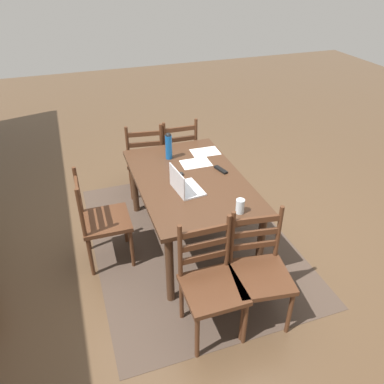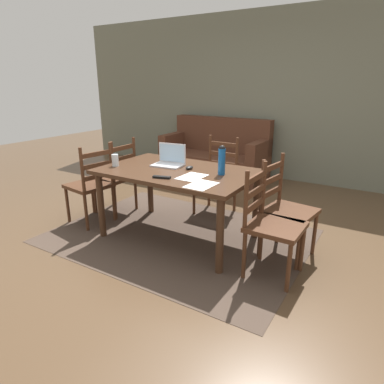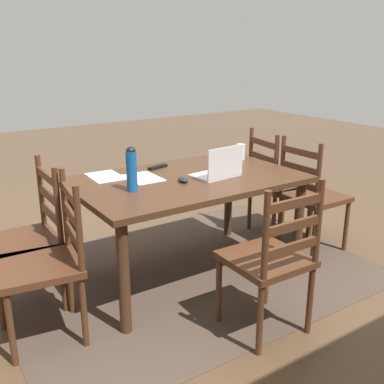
% 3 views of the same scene
% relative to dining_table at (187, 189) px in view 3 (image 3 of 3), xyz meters
% --- Properties ---
extents(ground_plane, '(14.00, 14.00, 0.00)m').
position_rel_dining_table_xyz_m(ground_plane, '(0.00, 0.00, -0.66)').
color(ground_plane, brown).
extents(area_rug, '(2.64, 1.95, 0.01)m').
position_rel_dining_table_xyz_m(area_rug, '(0.00, 0.00, -0.66)').
color(area_rug, '#47382D').
rests_on(area_rug, ground).
extents(dining_table, '(1.58, 1.00, 0.75)m').
position_rel_dining_table_xyz_m(dining_table, '(0.00, 0.00, 0.00)').
color(dining_table, '#422819').
rests_on(dining_table, ground).
extents(chair_left_far, '(0.44, 0.44, 0.95)m').
position_rel_dining_table_xyz_m(chair_left_far, '(-1.08, 0.20, -0.20)').
color(chair_left_far, '#4C2B19').
rests_on(chair_left_far, ground).
extents(chair_left_near, '(0.50, 0.50, 0.95)m').
position_rel_dining_table_xyz_m(chair_left_near, '(-1.08, -0.21, -0.20)').
color(chair_left_near, '#4C2B19').
rests_on(chair_left_near, ground).
extents(chair_right_near, '(0.45, 0.45, 0.95)m').
position_rel_dining_table_xyz_m(chair_right_near, '(1.08, -0.20, -0.20)').
color(chair_right_near, '#4C2B19').
rests_on(chair_right_near, ground).
extents(chair_right_far, '(0.50, 0.50, 0.95)m').
position_rel_dining_table_xyz_m(chair_right_far, '(1.08, 0.21, -0.20)').
color(chair_right_far, '#4C2B19').
rests_on(chair_right_far, ground).
extents(chair_far_head, '(0.45, 0.45, 0.95)m').
position_rel_dining_table_xyz_m(chair_far_head, '(0.00, 0.87, -0.20)').
color(chair_far_head, '#4C2B19').
rests_on(chair_far_head, ground).
extents(laptop, '(0.34, 0.25, 0.23)m').
position_rel_dining_table_xyz_m(laptop, '(-0.19, 0.13, 0.15)').
color(laptop, silver).
rests_on(laptop, dining_table).
extents(water_bottle, '(0.07, 0.07, 0.29)m').
position_rel_dining_table_xyz_m(water_bottle, '(0.46, 0.07, 0.24)').
color(water_bottle, '#145199').
rests_on(water_bottle, dining_table).
extents(drinking_glass, '(0.07, 0.07, 0.13)m').
position_rel_dining_table_xyz_m(drinking_glass, '(-0.66, -0.21, 0.15)').
color(drinking_glass, silver).
rests_on(drinking_glass, dining_table).
extents(computer_mouse, '(0.07, 0.11, 0.03)m').
position_rel_dining_table_xyz_m(computer_mouse, '(0.09, 0.08, 0.10)').
color(computer_mouse, black).
rests_on(computer_mouse, dining_table).
extents(tv_remote, '(0.18, 0.09, 0.02)m').
position_rel_dining_table_xyz_m(tv_remote, '(0.05, -0.34, 0.10)').
color(tv_remote, black).
rests_on(tv_remote, dining_table).
extents(paper_stack_left, '(0.22, 0.30, 0.00)m').
position_rel_dining_table_xyz_m(paper_stack_left, '(0.47, -0.33, 0.09)').
color(paper_stack_left, white).
rests_on(paper_stack_left, dining_table).
extents(paper_stack_right, '(0.21, 0.30, 0.00)m').
position_rel_dining_table_xyz_m(paper_stack_right, '(0.27, -0.15, 0.09)').
color(paper_stack_right, white).
rests_on(paper_stack_right, dining_table).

